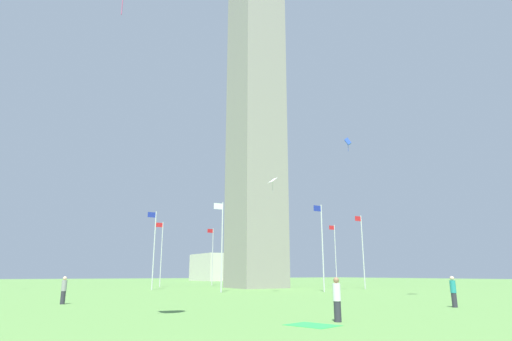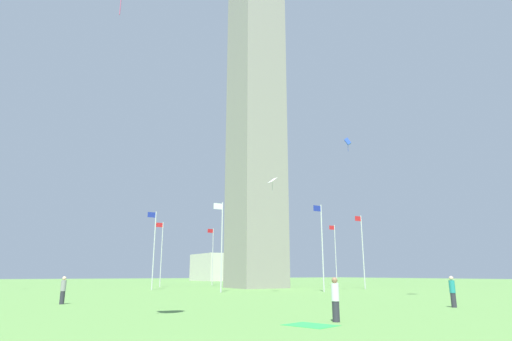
{
  "view_description": "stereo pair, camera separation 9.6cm",
  "coord_description": "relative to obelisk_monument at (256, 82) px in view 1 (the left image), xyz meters",
  "views": [
    {
      "loc": [
        29.65,
        50.39,
        1.87
      ],
      "look_at": [
        0.0,
        0.0,
        16.51
      ],
      "focal_mm": 29.02,
      "sensor_mm": 36.0,
      "label": 1
    },
    {
      "loc": [
        29.56,
        50.44,
        1.87
      ],
      "look_at": [
        0.0,
        0.0,
        16.51
      ],
      "focal_mm": 29.02,
      "sensor_mm": 36.0,
      "label": 2
    }
  ],
  "objects": [
    {
      "name": "ground_plane",
      "position": [
        0.0,
        0.0,
        -30.53
      ],
      "size": [
        260.0,
        260.0,
        0.0
      ],
      "primitive_type": "plane",
      "color": "#609347"
    },
    {
      "name": "kite_blue_box",
      "position": [
        -2.39,
        16.76,
        -13.91
      ],
      "size": [
        0.85,
        0.8,
        1.6
      ],
      "color": "blue"
    },
    {
      "name": "flagpole_e",
      "position": [
        0.05,
        14.43,
        -25.42
      ],
      "size": [
        1.12,
        0.14,
        9.41
      ],
      "color": "silver",
      "rests_on": "ground"
    },
    {
      "name": "person_white_shirt",
      "position": [
        17.95,
        36.98,
        -29.67
      ],
      "size": [
        0.32,
        0.32,
        1.74
      ],
      "rotation": [
        0.0,
        0.0,
        -1.72
      ],
      "color": "#2D2D38",
      "rests_on": "ground"
    },
    {
      "name": "flagpole_nw",
      "position": [
        10.25,
        -10.2,
        -25.42
      ],
      "size": [
        1.12,
        0.14,
        9.41
      ],
      "color": "silver",
      "rests_on": "ground"
    },
    {
      "name": "flagpole_se",
      "position": [
        -10.15,
        10.2,
        -25.42
      ],
      "size": [
        1.12,
        0.14,
        9.41
      ],
      "color": "silver",
      "rests_on": "ground"
    },
    {
      "name": "obelisk_monument",
      "position": [
        0.0,
        0.0,
        0.0
      ],
      "size": [
        6.72,
        6.72,
        61.06
      ],
      "color": "gray",
      "rests_on": "ground"
    },
    {
      "name": "distant_building",
      "position": [
        -25.03,
        -57.56,
        -26.9
      ],
      "size": [
        18.41,
        14.63,
        7.27
      ],
      "color": "beige",
      "rests_on": "ground"
    },
    {
      "name": "flagpole_w",
      "position": [
        0.05,
        -14.43,
        -25.42
      ],
      "size": [
        1.12,
        0.14,
        9.41
      ],
      "color": "silver",
      "rests_on": "ground"
    },
    {
      "name": "kite_white_diamond",
      "position": [
        6.77,
        14.95,
        -19.22
      ],
      "size": [
        0.77,
        0.92,
        1.53
      ],
      "color": "white"
    },
    {
      "name": "person_gray_shirt",
      "position": [
        26.33,
        20.54,
        -29.68
      ],
      "size": [
        0.32,
        0.32,
        1.71
      ],
      "rotation": [
        0.0,
        0.0,
        -1.9
      ],
      "color": "#2D2D38",
      "rests_on": "ground"
    },
    {
      "name": "flagpole_s",
      "position": [
        -14.37,
        0.0,
        -25.42
      ],
      "size": [
        1.12,
        0.14,
        9.41
      ],
      "color": "silver",
      "rests_on": "ground"
    },
    {
      "name": "picnic_blanket_near_first_person",
      "position": [
        19.52,
        37.34,
        -30.52
      ],
      "size": [
        1.85,
        2.12,
        0.01
      ],
      "primitive_type": "cube",
      "rotation": [
        0.0,
        0.0,
        1.86
      ],
      "color": "green",
      "rests_on": "ground"
    },
    {
      "name": "flagpole_ne",
      "position": [
        10.25,
        10.2,
        -25.42
      ],
      "size": [
        1.12,
        0.14,
        9.41
      ],
      "color": "silver",
      "rests_on": "ground"
    },
    {
      "name": "person_teal_shirt",
      "position": [
        7.19,
        34.75,
        -29.66
      ],
      "size": [
        0.32,
        0.32,
        1.75
      ],
      "rotation": [
        0.0,
        0.0,
        -2.34
      ],
      "color": "#2D2D38",
      "rests_on": "ground"
    },
    {
      "name": "flagpole_n",
      "position": [
        14.48,
        0.0,
        -25.42
      ],
      "size": [
        1.12,
        0.14,
        9.41
      ],
      "color": "silver",
      "rests_on": "ground"
    },
    {
      "name": "flagpole_sw",
      "position": [
        -10.15,
        -10.2,
        -25.42
      ],
      "size": [
        1.12,
        0.14,
        9.41
      ],
      "color": "silver",
      "rests_on": "ground"
    }
  ]
}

